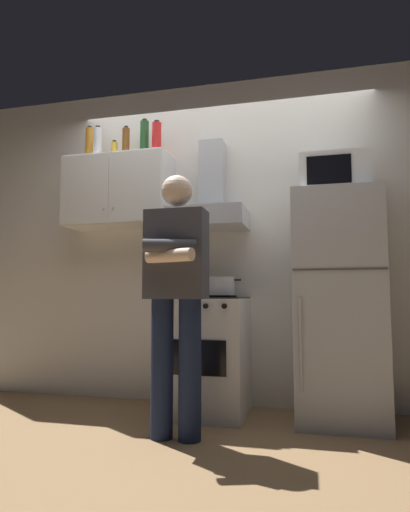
# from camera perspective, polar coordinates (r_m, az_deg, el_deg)

# --- Properties ---
(ground_plane) EXTENTS (7.00, 7.00, 0.00)m
(ground_plane) POSITION_cam_1_polar(r_m,az_deg,el_deg) (3.15, -0.00, -21.33)
(ground_plane) COLOR olive
(back_wall_tiled) EXTENTS (4.80, 0.10, 2.70)m
(back_wall_tiled) POSITION_cam_1_polar(r_m,az_deg,el_deg) (3.64, 2.24, 2.27)
(back_wall_tiled) COLOR silver
(back_wall_tiled) RESTS_ON ground_plane
(upper_cabinet) EXTENTS (0.90, 0.37, 0.60)m
(upper_cabinet) POSITION_cam_1_polar(r_m,az_deg,el_deg) (3.77, -11.39, 8.30)
(upper_cabinet) COLOR white
(stove_oven) EXTENTS (0.60, 0.62, 0.87)m
(stove_oven) POSITION_cam_1_polar(r_m,az_deg,el_deg) (3.31, 0.19, -12.89)
(stove_oven) COLOR white
(stove_oven) RESTS_ON ground_plane
(range_hood) EXTENTS (0.60, 0.44, 0.75)m
(range_hood) POSITION_cam_1_polar(r_m,az_deg,el_deg) (3.48, 0.67, 6.77)
(range_hood) COLOR #B7BABF
(refrigerator) EXTENTS (0.60, 0.62, 1.60)m
(refrigerator) POSITION_cam_1_polar(r_m,az_deg,el_deg) (3.20, 17.09, -6.31)
(refrigerator) COLOR silver
(refrigerator) RESTS_ON ground_plane
(microwave) EXTENTS (0.48, 0.37, 0.28)m
(microwave) POSITION_cam_1_polar(r_m,az_deg,el_deg) (3.33, 16.62, 10.08)
(microwave) COLOR silver
(microwave) RESTS_ON refrigerator
(person_standing) EXTENTS (0.38, 0.33, 1.64)m
(person_standing) POSITION_cam_1_polar(r_m,az_deg,el_deg) (2.71, -3.86, -4.61)
(person_standing) COLOR #192342
(person_standing) RESTS_ON ground_plane
(cooking_pot) EXTENTS (0.31, 0.21, 0.13)m
(cooking_pot) POSITION_cam_1_polar(r_m,az_deg,el_deg) (3.14, 1.99, -4.03)
(cooking_pot) COLOR #B7BABF
(cooking_pot) RESTS_ON stove_oven
(bottle_soda_red) EXTENTS (0.08, 0.08, 0.28)m
(bottle_soda_red) POSITION_cam_1_polar(r_m,az_deg,el_deg) (3.74, -6.41, 15.29)
(bottle_soda_red) COLOR red
(bottle_soda_red) RESTS_ON upper_cabinet
(bottle_spice_jar) EXTENTS (0.06, 0.06, 0.16)m
(bottle_spice_jar) POSITION_cam_1_polar(r_m,az_deg,el_deg) (3.90, -11.92, 13.54)
(bottle_spice_jar) COLOR gold
(bottle_spice_jar) RESTS_ON upper_cabinet
(bottle_liquor_amber) EXTENTS (0.07, 0.07, 0.32)m
(bottle_liquor_amber) POSITION_cam_1_polar(r_m,az_deg,el_deg) (4.07, -15.05, 14.02)
(bottle_liquor_amber) COLOR #B7721E
(bottle_liquor_amber) RESTS_ON upper_cabinet
(bottle_wine_green) EXTENTS (0.07, 0.07, 0.33)m
(bottle_wine_green) POSITION_cam_1_polar(r_m,az_deg,el_deg) (3.84, -8.02, 15.11)
(bottle_wine_green) COLOR #19471E
(bottle_wine_green) RESTS_ON upper_cabinet
(bottle_vodka_clear) EXTENTS (0.07, 0.07, 0.28)m
(bottle_vodka_clear) POSITION_cam_1_polar(r_m,az_deg,el_deg) (3.95, -14.03, 14.31)
(bottle_vodka_clear) COLOR silver
(bottle_vodka_clear) RESTS_ON upper_cabinet
(bottle_beer_brown) EXTENTS (0.06, 0.06, 0.27)m
(bottle_beer_brown) POSITION_cam_1_polar(r_m,az_deg,el_deg) (3.88, -10.43, 14.54)
(bottle_beer_brown) COLOR brown
(bottle_beer_brown) RESTS_ON upper_cabinet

